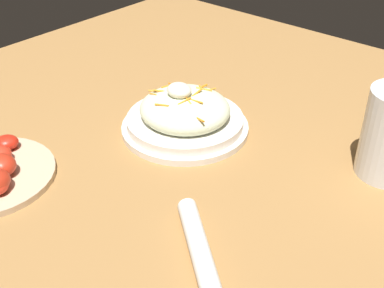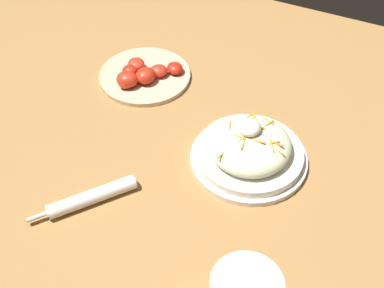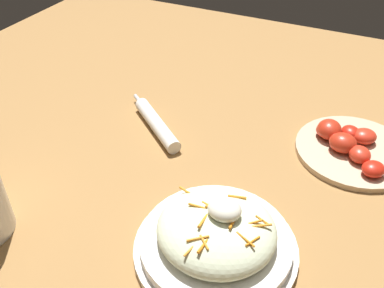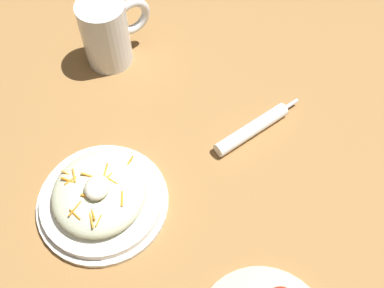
{
  "view_description": "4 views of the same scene",
  "coord_description": "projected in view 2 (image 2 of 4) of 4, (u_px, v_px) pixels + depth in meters",
  "views": [
    {
      "loc": [
        0.39,
        -0.45,
        0.47
      ],
      "look_at": [
        -0.04,
        0.04,
        0.05
      ],
      "focal_mm": 47.36,
      "sensor_mm": 36.0,
      "label": 1
    },
    {
      "loc": [
        0.52,
        0.32,
        0.73
      ],
      "look_at": [
        -0.06,
        0.04,
        0.07
      ],
      "focal_mm": 47.66,
      "sensor_mm": 36.0,
      "label": 2
    },
    {
      "loc": [
        -0.26,
        0.48,
        0.48
      ],
      "look_at": [
        -0.04,
        0.02,
        0.08
      ],
      "focal_mm": 40.18,
      "sensor_mm": 36.0,
      "label": 3
    },
    {
      "loc": [
        -0.4,
        -0.11,
        0.7
      ],
      "look_at": [
        -0.01,
        0.0,
        0.07
      ],
      "focal_mm": 41.58,
      "sensor_mm": 36.0,
      "label": 4
    }
  ],
  "objects": [
    {
      "name": "ground_plane",
      "position": [
        159.0,
        184.0,
        0.94
      ],
      "size": [
        1.43,
        1.43,
        0.0
      ],
      "primitive_type": "plane",
      "color": "#9E703D"
    },
    {
      "name": "salad_plate",
      "position": [
        250.0,
        150.0,
        0.96
      ],
      "size": [
        0.23,
        0.23,
        0.09
      ],
      "color": "white",
      "rests_on": "ground_plane"
    },
    {
      "name": "napkin_roll",
      "position": [
        91.0,
        197.0,
        0.91
      ],
      "size": [
        0.17,
        0.14,
        0.03
      ],
      "color": "white",
      "rests_on": "ground_plane"
    },
    {
      "name": "tomato_plate",
      "position": [
        143.0,
        75.0,
        1.15
      ],
      "size": [
        0.21,
        0.21,
        0.04
      ],
      "color": "#D1B28E",
      "rests_on": "ground_plane"
    }
  ]
}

